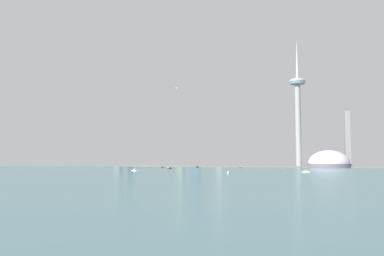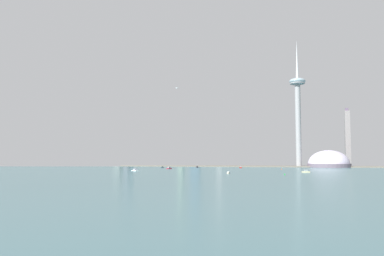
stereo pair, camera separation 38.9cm
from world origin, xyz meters
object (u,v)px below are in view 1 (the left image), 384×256
object	(u,v)px
skyscraper_5	(118,153)
skyscraper_4	(195,138)
skyscraper_6	(128,146)
skyscraper_2	(181,137)
skyscraper_0	(126,152)
boat_5	(162,167)
boat_0	(197,167)
boat_2	(229,173)
skyscraper_3	(347,138)
boat_1	(169,168)
boat_6	(306,172)
observation_tower	(298,103)
skyscraper_1	(220,134)
channel_buoy_1	(282,169)
stadium_dome	(329,164)
boat_4	(241,167)
channel_buoy_0	(285,174)
boat_3	(135,170)
airplane	(179,89)

from	to	relation	value
skyscraper_5	skyscraper_4	bearing A→B (deg)	14.88
skyscraper_6	skyscraper_4	bearing A→B (deg)	-12.48
skyscraper_4	skyscraper_6	distance (m)	213.04
skyscraper_2	skyscraper_6	world-z (taller)	skyscraper_2
skyscraper_0	boat_5	distance (m)	241.18
boat_0	boat_2	bearing A→B (deg)	32.64
skyscraper_3	skyscraper_6	bearing A→B (deg)	179.53
boat_1	skyscraper_2	bearing A→B (deg)	-147.69
boat_0	boat_5	distance (m)	79.21
boat_6	skyscraper_6	bearing A→B (deg)	-60.34
observation_tower	skyscraper_1	xyz separation A→B (m)	(-203.51, 87.33, -69.38)
skyscraper_1	channel_buoy_1	xyz separation A→B (m)	(160.59, -281.57, -84.63)
stadium_dome	channel_buoy_1	xyz separation A→B (m)	(-110.38, -190.00, -6.74)
observation_tower	boat_4	size ratio (longest dim) A/B	25.92
channel_buoy_0	skyscraper_6	bearing A→B (deg)	129.74
skyscraper_2	channel_buoy_1	distance (m)	416.33
boat_0	boat_1	xyz separation A→B (m)	(-36.84, -103.94, 0.09)
boat_5	skyscraper_5	bearing A→B (deg)	-158.12
observation_tower	skyscraper_6	bearing A→B (deg)	168.77
boat_2	boat_5	world-z (taller)	boat_2
boat_5	boat_6	xyz separation A→B (m)	(294.01, -208.78, 0.59)
skyscraper_0	skyscraper_6	xyz separation A→B (m)	(-10.32, 40.87, 17.68)
boat_0	stadium_dome	bearing A→B (deg)	119.69
skyscraper_4	boat_3	size ratio (longest dim) A/B	9.29
skyscraper_1	channel_buoy_1	distance (m)	335.01
skyscraper_3	boat_4	distance (m)	330.57
boat_6	channel_buoy_0	size ratio (longest dim) A/B	4.89
boat_0	skyscraper_0	bearing A→B (deg)	-109.82
skyscraper_4	boat_3	xyz separation A→B (m)	(-30.23, -371.34, -71.70)
boat_2	boat_6	size ratio (longest dim) A/B	0.58
skyscraper_5	boat_4	xyz separation A→B (m)	(329.50, -106.00, -32.35)
skyscraper_4	boat_4	bearing A→B (deg)	-49.90
observation_tower	skyscraper_3	world-z (taller)	observation_tower
skyscraper_0	boat_0	xyz separation A→B (m)	(229.92, -146.97, -35.98)
skyscraper_6	boat_5	world-z (taller)	skyscraper_6
skyscraper_1	boat_2	size ratio (longest dim) A/B	23.57
boat_1	skyscraper_0	bearing A→B (deg)	-119.40
boat_3	boat_5	bearing A→B (deg)	133.41
boat_4	skyscraper_3	bearing A→B (deg)	114.05
stadium_dome	skyscraper_3	world-z (taller)	skyscraper_3
boat_4	airplane	distance (m)	284.32
boat_4	boat_5	world-z (taller)	boat_4
skyscraper_2	channel_buoy_1	bearing A→B (deg)	-47.96
boat_3	boat_6	xyz separation A→B (m)	(284.79, -11.45, 0.38)
boat_4	airplane	xyz separation A→B (m)	(-167.56, 114.89, 198.90)
boat_3	airplane	distance (m)	383.78
skyscraper_1	boat_2	distance (m)	493.75
channel_buoy_1	airplane	bearing A→B (deg)	142.01
skyscraper_3	skyscraper_5	bearing A→B (deg)	-170.93
skyscraper_3	skyscraper_2	bearing A→B (deg)	177.29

